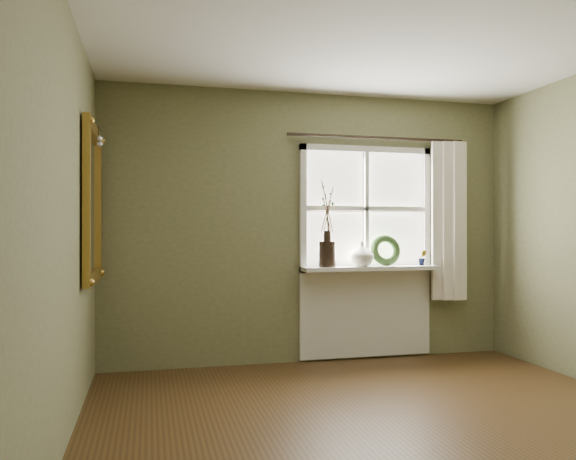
# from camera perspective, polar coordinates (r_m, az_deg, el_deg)

# --- Properties ---
(floor) EXTENTS (4.50, 4.50, 0.00)m
(floor) POSITION_cam_1_polar(r_m,az_deg,el_deg) (3.57, 13.41, -20.72)
(floor) COLOR #412A14
(floor) RESTS_ON ground
(ceiling) EXTENTS (4.50, 4.50, 0.00)m
(ceiling) POSITION_cam_1_polar(r_m,az_deg,el_deg) (3.61, 13.37, 21.73)
(ceiling) COLOR silver
(ceiling) RESTS_ON ground
(wall_back) EXTENTS (4.00, 0.10, 2.60)m
(wall_back) POSITION_cam_1_polar(r_m,az_deg,el_deg) (5.49, 2.31, 0.30)
(wall_back) COLOR #6B6B47
(wall_back) RESTS_ON ground
(wall_left) EXTENTS (0.10, 4.50, 2.60)m
(wall_left) POSITION_cam_1_polar(r_m,az_deg,el_deg) (3.02, -23.74, 0.70)
(wall_left) COLOR #6B6B47
(wall_left) RESTS_ON ground
(window_frame) EXTENTS (1.36, 0.06, 1.24)m
(window_frame) POSITION_cam_1_polar(r_m,az_deg,el_deg) (5.61, 7.92, 2.13)
(window_frame) COLOR silver
(window_frame) RESTS_ON wall_back
(window_sill) EXTENTS (1.36, 0.26, 0.04)m
(window_sill) POSITION_cam_1_polar(r_m,az_deg,el_deg) (5.52, 8.35, -3.86)
(window_sill) COLOR silver
(window_sill) RESTS_ON wall_back
(window_apron) EXTENTS (1.36, 0.04, 0.88)m
(window_apron) POSITION_cam_1_polar(r_m,az_deg,el_deg) (5.66, 7.92, -8.24)
(window_apron) COLOR silver
(window_apron) RESTS_ON ground
(dark_jug) EXTENTS (0.19, 0.19, 0.24)m
(dark_jug) POSITION_cam_1_polar(r_m,az_deg,el_deg) (5.36, 4.00, -2.45)
(dark_jug) COLOR black
(dark_jug) RESTS_ON window_sill
(cream_vase) EXTENTS (0.30, 0.30, 0.24)m
(cream_vase) POSITION_cam_1_polar(r_m,az_deg,el_deg) (5.48, 7.49, -2.42)
(cream_vase) COLOR beige
(cream_vase) RESTS_ON window_sill
(wreath) EXTENTS (0.31, 0.14, 0.32)m
(wreath) POSITION_cam_1_polar(r_m,az_deg,el_deg) (5.61, 9.88, -2.38)
(wreath) COLOR #304B21
(wreath) RESTS_ON window_sill
(potted_plant_left) EXTENTS (0.09, 0.08, 0.15)m
(potted_plant_left) POSITION_cam_1_polar(r_m,az_deg,el_deg) (5.34, 3.43, -2.96)
(potted_plant_left) COLOR #304B21
(potted_plant_left) RESTS_ON window_sill
(potted_plant_right) EXTENTS (0.10, 0.09, 0.15)m
(potted_plant_right) POSITION_cam_1_polar(r_m,az_deg,el_deg) (5.74, 13.50, -2.75)
(potted_plant_right) COLOR #304B21
(potted_plant_right) RESTS_ON window_sill
(curtain) EXTENTS (0.36, 0.12, 1.59)m
(curtain) POSITION_cam_1_polar(r_m,az_deg,el_deg) (5.88, 15.90, 0.91)
(curtain) COLOR silver
(curtain) RESTS_ON wall_back
(curtain_rod) EXTENTS (1.84, 0.03, 0.03)m
(curtain_rod) POSITION_cam_1_polar(r_m,az_deg,el_deg) (5.66, 9.10, 9.23)
(curtain_rod) COLOR black
(curtain_rod) RESTS_ON wall_back
(gilt_mirror) EXTENTS (0.10, 1.02, 1.22)m
(gilt_mirror) POSITION_cam_1_polar(r_m,az_deg,el_deg) (4.62, -19.24, 2.55)
(gilt_mirror) COLOR white
(gilt_mirror) RESTS_ON wall_left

